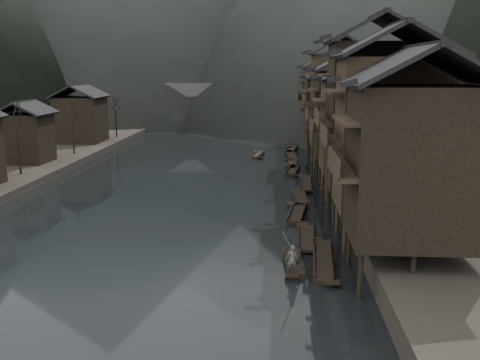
{
  "coord_description": "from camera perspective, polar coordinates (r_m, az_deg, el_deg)",
  "views": [
    {
      "loc": [
        9.63,
        -37.92,
        12.28
      ],
      "look_at": [
        6.36,
        7.99,
        2.5
      ],
      "focal_mm": 40.0,
      "sensor_mm": 36.0,
      "label": 1
    }
  ],
  "objects": [
    {
      "name": "water",
      "position": [
        41.01,
        -9.75,
        -5.61
      ],
      "size": [
        300.0,
        300.0,
        0.0
      ],
      "primitive_type": "plane",
      "color": "black",
      "rests_on": "ground"
    },
    {
      "name": "bare_trees",
      "position": [
        62.08,
        -21.46,
        5.45
      ],
      "size": [
        3.59,
        61.19,
        7.18
      ],
      "color": "black",
      "rests_on": "left_bank"
    },
    {
      "name": "right_bank",
      "position": [
        82.74,
        21.92,
        3.22
      ],
      "size": [
        40.0,
        200.0,
        1.8
      ],
      "primitive_type": "cube",
      "color": "#2D2823",
      "rests_on": "ground"
    },
    {
      "name": "stilt_houses",
      "position": [
        57.38,
        11.86,
        8.59
      ],
      "size": [
        9.0,
        67.6,
        16.56
      ],
      "color": "black",
      "rests_on": "ground"
    },
    {
      "name": "hero_sampan",
      "position": [
        34.14,
        5.72,
        -8.78
      ],
      "size": [
        1.3,
        4.82,
        0.43
      ],
      "color": "black",
      "rests_on": "water"
    },
    {
      "name": "boatman",
      "position": [
        32.19,
        5.63,
        -8.01
      ],
      "size": [
        0.66,
        0.46,
        1.74
      ],
      "primitive_type": "imported",
      "rotation": [
        0.0,
        0.0,
        3.07
      ],
      "color": "#5F5F62",
      "rests_on": "hero_sampan"
    },
    {
      "name": "bamboo_pole",
      "position": [
        31.38,
        6.09,
        -3.4
      ],
      "size": [
        1.73,
        2.45,
        3.63
      ],
      "primitive_type": "cylinder",
      "rotation": [
        0.68,
        0.0,
        -0.61
      ],
      "color": "#8C7A51",
      "rests_on": "boatman"
    },
    {
      "name": "moored_sampans",
      "position": [
        66.14,
        5.84,
        1.41
      ],
      "size": [
        2.99,
        74.15,
        0.47
      ],
      "color": "black",
      "rests_on": "water"
    },
    {
      "name": "midriver_boats",
      "position": [
        82.81,
        2.44,
        3.6
      ],
      "size": [
        3.07,
        21.37,
        0.45
      ],
      "color": "black",
      "rests_on": "water"
    },
    {
      "name": "left_houses",
      "position": [
        65.73,
        -23.34,
        5.24
      ],
      "size": [
        8.1,
        53.2,
        8.73
      ],
      "color": "black",
      "rests_on": "left_bank"
    },
    {
      "name": "stone_bridge",
      "position": [
        110.58,
        -0.95,
        8.28
      ],
      "size": [
        40.0,
        6.0,
        9.0
      ],
      "color": "#4C4C4F",
      "rests_on": "ground"
    },
    {
      "name": "cargo_heap",
      "position": [
        34.16,
        5.75,
        -7.8
      ],
      "size": [
        1.05,
        1.38,
        0.63
      ],
      "primitive_type": "ellipsoid",
      "color": "black",
      "rests_on": "hero_sampan"
    }
  ]
}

